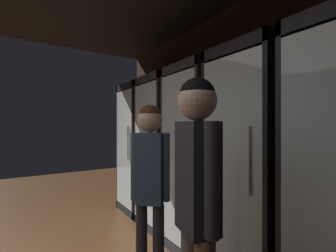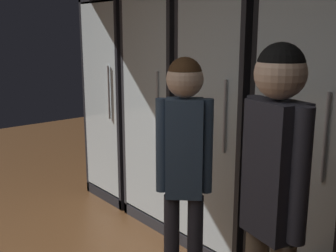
{
  "view_description": "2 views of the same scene",
  "coord_description": "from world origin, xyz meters",
  "px_view_note": "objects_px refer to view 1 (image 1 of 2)",
  "views": [
    {
      "loc": [
        1.43,
        0.89,
        1.4
      ],
      "look_at": [
        -1.25,
        2.64,
        1.4
      ],
      "focal_mm": 24.67,
      "sensor_mm": 36.0,
      "label": 1
    },
    {
      "loc": [
        1.48,
        0.27,
        1.71
      ],
      "look_at": [
        -1.09,
        2.4,
        0.94
      ],
      "focal_mm": 44.42,
      "sensor_mm": 36.0,
      "label": 2
    }
  ],
  "objects_px": {
    "cooler_left": "(169,153)",
    "shopper_far": "(150,174)",
    "cooler_center": "(203,159)",
    "cooler_right": "(258,168)",
    "shopper_near": "(197,193)",
    "cooler_far_left": "(145,149)"
  },
  "relations": [
    {
      "from": "cooler_left",
      "to": "shopper_near",
      "type": "bearing_deg",
      "value": -28.77
    },
    {
      "from": "cooler_right",
      "to": "cooler_center",
      "type": "bearing_deg",
      "value": 179.92
    },
    {
      "from": "cooler_far_left",
      "to": "cooler_left",
      "type": "bearing_deg",
      "value": -0.03
    },
    {
      "from": "cooler_far_left",
      "to": "cooler_right",
      "type": "xyz_separation_m",
      "value": [
        2.2,
        -0.0,
        0.01
      ]
    },
    {
      "from": "shopper_near",
      "to": "cooler_far_left",
      "type": "bearing_deg",
      "value": 158.8
    },
    {
      "from": "cooler_far_left",
      "to": "cooler_right",
      "type": "height_order",
      "value": "same"
    },
    {
      "from": "cooler_left",
      "to": "shopper_far",
      "type": "bearing_deg",
      "value": -39.43
    },
    {
      "from": "cooler_far_left",
      "to": "shopper_near",
      "type": "distance_m",
      "value": 2.67
    },
    {
      "from": "cooler_center",
      "to": "shopper_far",
      "type": "distance_m",
      "value": 0.97
    },
    {
      "from": "shopper_near",
      "to": "shopper_far",
      "type": "relative_size",
      "value": 1.06
    },
    {
      "from": "shopper_near",
      "to": "shopper_far",
      "type": "xyz_separation_m",
      "value": [
        -0.67,
        0.07,
        -0.02
      ]
    },
    {
      "from": "cooler_far_left",
      "to": "shopper_far",
      "type": "height_order",
      "value": "cooler_far_left"
    },
    {
      "from": "cooler_far_left",
      "to": "cooler_right",
      "type": "distance_m",
      "value": 2.2
    },
    {
      "from": "shopper_near",
      "to": "cooler_left",
      "type": "bearing_deg",
      "value": 151.23
    },
    {
      "from": "cooler_center",
      "to": "cooler_right",
      "type": "distance_m",
      "value": 0.73
    },
    {
      "from": "cooler_left",
      "to": "cooler_far_left",
      "type": "bearing_deg",
      "value": 179.97
    },
    {
      "from": "cooler_far_left",
      "to": "cooler_left",
      "type": "height_order",
      "value": "same"
    },
    {
      "from": "cooler_far_left",
      "to": "cooler_center",
      "type": "xyz_separation_m",
      "value": [
        1.46,
        -0.0,
        0.0
      ]
    },
    {
      "from": "cooler_left",
      "to": "shopper_near",
      "type": "xyz_separation_m",
      "value": [
        1.76,
        -0.97,
        0.01
      ]
    },
    {
      "from": "cooler_center",
      "to": "shopper_near",
      "type": "bearing_deg",
      "value": -43.2
    },
    {
      "from": "cooler_left",
      "to": "shopper_far",
      "type": "relative_size",
      "value": 1.33
    },
    {
      "from": "cooler_far_left",
      "to": "cooler_right",
      "type": "bearing_deg",
      "value": -0.04
    }
  ]
}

